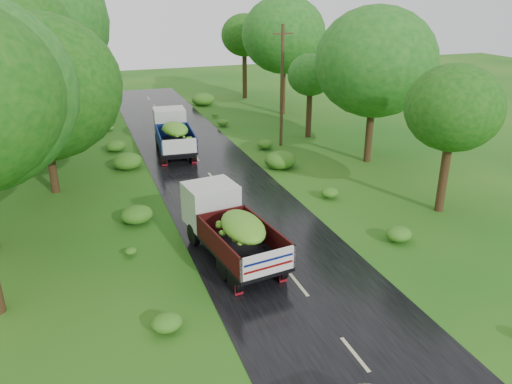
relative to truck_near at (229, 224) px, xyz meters
name	(u,v)px	position (x,y,z in m)	size (l,w,h in m)	color
ground	(355,355)	(1.75, -6.93, -1.42)	(120.00, 120.00, 0.00)	#104D10
road	(288,271)	(1.75, -1.93, -1.41)	(6.50, 80.00, 0.02)	black
road_lines	(278,259)	(1.75, -0.93, -1.39)	(0.12, 69.60, 0.00)	#BFB78C
truck_near	(229,224)	(0.00, 0.00, 0.00)	(2.88, 6.18, 2.50)	black
truck_far	(173,131)	(0.66, 14.63, 0.02)	(2.59, 6.20, 2.55)	black
utility_pole	(282,85)	(7.94, 13.67, 2.72)	(1.41, 0.23, 8.03)	#382616
trees_left	(13,48)	(-8.17, 16.36, 5.42)	(6.45, 33.42, 10.10)	black
trees_right	(318,54)	(11.38, 15.47, 4.42)	(4.25, 32.21, 8.28)	black
shrubs	(222,184)	(1.75, 7.07, -1.07)	(11.90, 44.00, 0.70)	#2B6718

